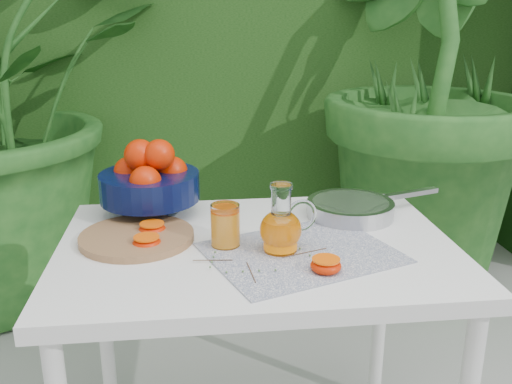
{
  "coord_description": "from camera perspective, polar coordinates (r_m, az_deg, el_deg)",
  "views": [
    {
      "loc": [
        -0.16,
        -1.38,
        1.32
      ],
      "look_at": [
        -0.01,
        -0.03,
        0.88
      ],
      "focal_mm": 40.0,
      "sensor_mm": 36.0,
      "label": 1
    }
  ],
  "objects": [
    {
      "name": "white_table",
      "position": [
        1.49,
        0.09,
        -8.01
      ],
      "size": [
        1.0,
        0.7,
        0.75
      ],
      "color": "white",
      "rests_on": "ground"
    },
    {
      "name": "hedge_backdrop",
      "position": [
        3.45,
        -2.92,
        15.91
      ],
      "size": [
        8.0,
        1.65,
        2.5
      ],
      "color": "#164213",
      "rests_on": "ground"
    },
    {
      "name": "potted_plant_right",
      "position": [
        2.77,
        16.09,
        12.14
      ],
      "size": [
        2.41,
        2.41,
        2.14
      ],
      "primitive_type": "imported",
      "rotation": [
        0.0,
        0.0,
        1.71
      ],
      "color": "#1F571D",
      "rests_on": "ground"
    },
    {
      "name": "fruit_bowl",
      "position": [
        1.65,
        -10.58,
        1.19
      ],
      "size": [
        0.3,
        0.3,
        0.22
      ],
      "color": "black",
      "rests_on": "white_table"
    },
    {
      "name": "placemat",
      "position": [
        1.4,
        4.51,
        -6.05
      ],
      "size": [
        0.52,
        0.47,
        0.0
      ],
      "primitive_type": "cube",
      "rotation": [
        0.0,
        0.0,
        0.35
      ],
      "color": "#0D1D4A",
      "rests_on": "white_table"
    },
    {
      "name": "saute_pan",
      "position": [
        1.65,
        9.52,
        -1.56
      ],
      "size": [
        0.45,
        0.31,
        0.05
      ],
      "color": "#AAAAAE",
      "rests_on": "white_table"
    },
    {
      "name": "juice_pitcher",
      "position": [
        1.38,
        2.56,
        -3.59
      ],
      "size": [
        0.15,
        0.12,
        0.17
      ],
      "color": "white",
      "rests_on": "white_table"
    },
    {
      "name": "juice_tumbler",
      "position": [
        1.42,
        -3.08,
        -3.42
      ],
      "size": [
        0.08,
        0.08,
        0.11
      ],
      "color": "white",
      "rests_on": "white_table"
    },
    {
      "name": "thyme_sprigs",
      "position": [
        1.34,
        0.28,
        -6.88
      ],
      "size": [
        0.33,
        0.21,
        0.01
      ],
      "color": "brown",
      "rests_on": "white_table"
    },
    {
      "name": "cutting_board",
      "position": [
        1.5,
        -11.82,
        -4.43
      ],
      "size": [
        0.36,
        0.36,
        0.02
      ],
      "primitive_type": "cylinder",
      "rotation": [
        0.0,
        0.0,
        0.28
      ],
      "color": "olive",
      "rests_on": "white_table"
    },
    {
      "name": "orange_halves",
      "position": [
        1.41,
        -5.26,
        -5.27
      ],
      "size": [
        0.5,
        0.36,
        0.03
      ],
      "color": "red",
      "rests_on": "white_table"
    }
  ]
}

